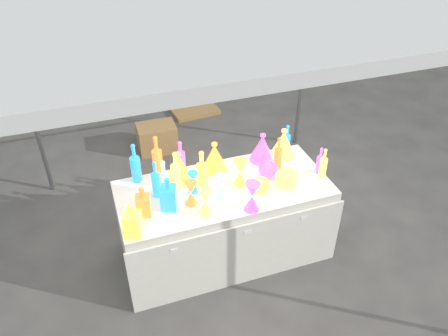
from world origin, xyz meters
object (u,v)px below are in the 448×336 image
object	(u,v)px
hourglass_0	(191,193)
globe_0	(261,185)
lampshade_0	(179,165)
display_table	(224,221)
decanter_0	(132,220)
cardboard_box_closed	(157,138)

from	to	relation	value
hourglass_0	globe_0	xyz separation A→B (m)	(0.59, -0.04, -0.05)
hourglass_0	lampshade_0	xyz separation A→B (m)	(0.00, 0.38, 0.02)
globe_0	display_table	bearing A→B (deg)	152.87
decanter_0	lampshade_0	xyz separation A→B (m)	(0.50, 0.58, -0.02)
display_table	decanter_0	xyz separation A→B (m)	(-0.81, -0.30, 0.52)
display_table	decanter_0	bearing A→B (deg)	-159.56
cardboard_box_closed	display_table	bearing A→B (deg)	-82.48
decanter_0	hourglass_0	world-z (taller)	decanter_0
cardboard_box_closed	lampshade_0	size ratio (longest dim) A/B	1.93
cardboard_box_closed	lampshade_0	world-z (taller)	lampshade_0
cardboard_box_closed	globe_0	size ratio (longest dim) A/B	3.21
decanter_0	hourglass_0	distance (m)	0.54
globe_0	lampshade_0	world-z (taller)	lampshade_0
display_table	globe_0	distance (m)	0.53
decanter_0	lampshade_0	bearing A→B (deg)	71.03
display_table	cardboard_box_closed	distance (m)	1.95
globe_0	hourglass_0	bearing A→B (deg)	176.18
decanter_0	hourglass_0	bearing A→B (deg)	43.71
cardboard_box_closed	lampshade_0	xyz separation A→B (m)	(-0.10, -1.65, 0.70)
display_table	hourglass_0	distance (m)	0.58
cardboard_box_closed	hourglass_0	bearing A→B (deg)	-91.71
display_table	cardboard_box_closed	xyz separation A→B (m)	(-0.22, 1.93, -0.20)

